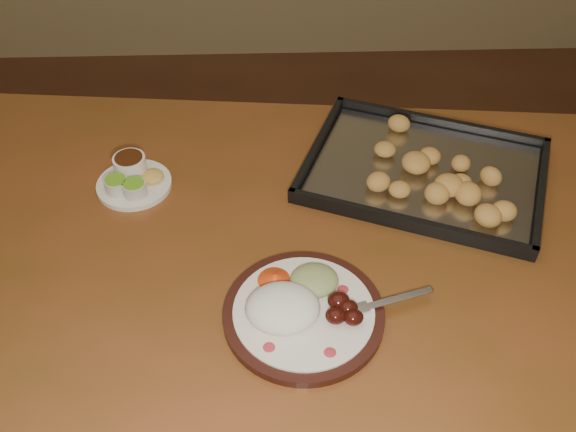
{
  "coord_description": "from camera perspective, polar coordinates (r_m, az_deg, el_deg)",
  "views": [
    {
      "loc": [
        0.27,
        -0.84,
        1.63
      ],
      "look_at": [
        0.3,
        0.05,
        0.77
      ],
      "focal_mm": 40.0,
      "sensor_mm": 36.0,
      "label": 1
    }
  ],
  "objects": [
    {
      "name": "condiment_saucer",
      "position": [
        1.35,
        -13.69,
        3.25
      ],
      "size": [
        0.15,
        0.15,
        0.05
      ],
      "rotation": [
        0.0,
        0.0,
        -0.01
      ],
      "color": "white",
      "rests_on": "dining_table"
    },
    {
      "name": "baking_tray",
      "position": [
        1.37,
        12.04,
        4.1
      ],
      "size": [
        0.58,
        0.51,
        0.05
      ],
      "rotation": [
        0.0,
        0.0,
        -0.38
      ],
      "color": "black",
      "rests_on": "dining_table"
    },
    {
      "name": "dining_table",
      "position": [
        1.29,
        -0.54,
        -5.05
      ],
      "size": [
        1.58,
        1.04,
        0.75
      ],
      "rotation": [
        0.0,
        0.0,
        -0.1
      ],
      "color": "brown",
      "rests_on": "ground"
    },
    {
      "name": "dinner_plate",
      "position": [
        1.08,
        1.06,
        -8.19
      ],
      "size": [
        0.36,
        0.27,
        0.06
      ],
      "rotation": [
        0.0,
        0.0,
        0.02
      ],
      "color": "black",
      "rests_on": "dining_table"
    }
  ]
}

